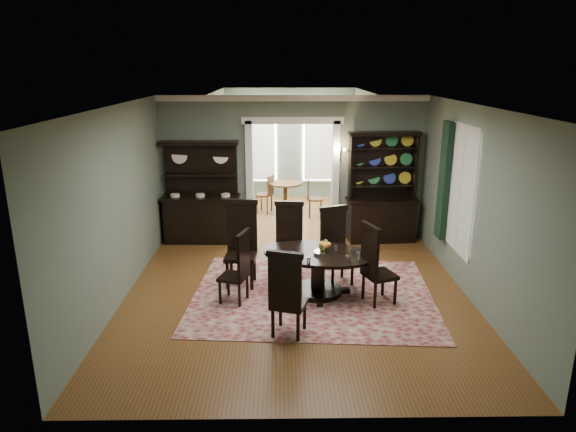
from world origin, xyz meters
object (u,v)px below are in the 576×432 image
welsh_dresser (382,202)px  parlor_table (285,193)px  sideboard (202,207)px  dining_table (318,265)px

welsh_dresser → parlor_table: 2.97m
sideboard → parlor_table: size_ratio=2.54×
dining_table → parlor_table: bearing=112.0°
dining_table → parlor_table: 4.86m
dining_table → parlor_table: (-0.48, 4.84, 0.01)m
sideboard → dining_table: bearing=-49.1°
dining_table → sideboard: sideboard is taller
welsh_dresser → parlor_table: bearing=129.3°
dining_table → sideboard: 3.50m
dining_table → welsh_dresser: (1.51, 2.67, 0.34)m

